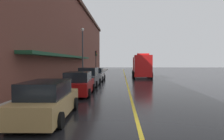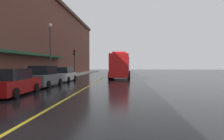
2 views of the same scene
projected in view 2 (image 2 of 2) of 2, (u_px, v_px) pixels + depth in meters
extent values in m
plane|color=black|center=(103.00, 78.00, 30.75)|extent=(112.00, 112.00, 0.00)
cube|color=#ADA8A0|center=(61.00, 77.00, 31.18)|extent=(2.40, 70.00, 0.15)
cube|color=gold|center=(103.00, 78.00, 30.75)|extent=(0.16, 70.00, 0.01)
cube|color=brown|center=(10.00, 35.00, 30.51)|extent=(11.86, 64.00, 12.45)
cube|color=#19472D|center=(28.00, 54.00, 22.17)|extent=(1.20, 22.40, 0.24)
cube|color=maroon|center=(13.00, 86.00, 13.67)|extent=(2.05, 4.91, 0.85)
cube|color=black|center=(10.00, 74.00, 13.41)|extent=(1.79, 2.72, 0.70)
cylinder|color=black|center=(10.00, 88.00, 15.21)|extent=(0.24, 0.65, 0.64)
cylinder|color=black|center=(36.00, 88.00, 15.15)|extent=(0.24, 0.65, 0.64)
cylinder|color=black|center=(16.00, 94.00, 12.15)|extent=(0.24, 0.65, 0.64)
cube|color=#595B60|center=(44.00, 79.00, 19.20)|extent=(1.90, 4.76, 0.94)
cube|color=black|center=(43.00, 70.00, 18.94)|extent=(1.69, 2.63, 0.77)
cylinder|color=black|center=(41.00, 82.00, 20.75)|extent=(0.23, 0.64, 0.64)
cylinder|color=black|center=(60.00, 82.00, 20.60)|extent=(0.23, 0.64, 0.64)
cylinder|color=black|center=(27.00, 84.00, 17.82)|extent=(0.23, 0.64, 0.64)
cylinder|color=black|center=(48.00, 84.00, 17.67)|extent=(0.23, 0.64, 0.64)
cube|color=silver|center=(64.00, 76.00, 25.03)|extent=(1.80, 4.45, 0.83)
cube|color=black|center=(64.00, 70.00, 24.79)|extent=(1.60, 2.46, 0.68)
cylinder|color=black|center=(61.00, 78.00, 26.48)|extent=(0.23, 0.64, 0.64)
cylinder|color=black|center=(75.00, 78.00, 26.34)|extent=(0.23, 0.64, 0.64)
cylinder|color=black|center=(53.00, 79.00, 23.75)|extent=(0.23, 0.64, 0.64)
cylinder|color=black|center=(68.00, 79.00, 23.60)|extent=(0.23, 0.64, 0.64)
cube|color=red|center=(119.00, 65.00, 27.59)|extent=(2.57, 2.18, 3.14)
cube|color=red|center=(121.00, 66.00, 31.50)|extent=(2.65, 5.19, 2.89)
cube|color=red|center=(119.00, 53.00, 27.55)|extent=(1.77, 0.65, 0.24)
cylinder|color=black|center=(129.00, 76.00, 27.58)|extent=(0.33, 1.01, 1.00)
cylinder|color=black|center=(109.00, 76.00, 27.82)|extent=(0.33, 1.01, 1.00)
cylinder|color=black|center=(129.00, 75.00, 30.77)|extent=(0.33, 1.01, 1.00)
cylinder|color=black|center=(112.00, 75.00, 31.01)|extent=(0.33, 1.01, 1.00)
cylinder|color=black|center=(129.00, 74.00, 32.84)|extent=(0.33, 1.01, 1.00)
cylinder|color=black|center=(113.00, 74.00, 33.08)|extent=(0.33, 1.01, 1.00)
cylinder|color=#4C4C51|center=(17.00, 81.00, 17.05)|extent=(0.07, 0.07, 1.05)
cube|color=black|center=(17.00, 73.00, 17.04)|extent=(0.14, 0.18, 0.28)
cylinder|color=#33383D|center=(50.00, 53.00, 26.16)|extent=(0.18, 0.18, 6.50)
sphere|color=white|center=(50.00, 25.00, 26.07)|extent=(0.44, 0.44, 0.44)
cylinder|color=#232326|center=(74.00, 65.00, 35.57)|extent=(0.14, 0.14, 3.40)
cube|color=black|center=(74.00, 53.00, 35.51)|extent=(0.28, 0.36, 0.90)
sphere|color=red|center=(75.00, 51.00, 35.49)|extent=(0.16, 0.16, 0.16)
sphere|color=gold|center=(75.00, 53.00, 35.50)|extent=(0.16, 0.16, 0.16)
sphere|color=green|center=(75.00, 54.00, 35.51)|extent=(0.16, 0.16, 0.16)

